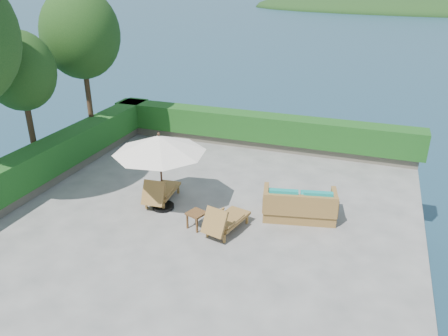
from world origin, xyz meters
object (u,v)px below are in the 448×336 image
(lounge_left, at_px, (160,191))
(side_table, at_px, (196,215))
(wicker_loveseat, at_px, (299,206))
(patio_umbrella, at_px, (159,145))
(lounge_right, at_px, (225,220))

(lounge_left, height_order, side_table, lounge_left)
(lounge_left, relative_size, side_table, 2.87)
(wicker_loveseat, bearing_deg, patio_umbrella, 179.44)
(side_table, bearing_deg, wicker_loveseat, 30.02)
(lounge_right, height_order, wicker_loveseat, wicker_loveseat)
(patio_umbrella, relative_size, side_table, 5.65)
(patio_umbrella, distance_m, lounge_left, 1.65)
(lounge_right, bearing_deg, wicker_loveseat, 52.93)
(patio_umbrella, relative_size, lounge_left, 1.97)
(patio_umbrella, height_order, lounge_left, patio_umbrella)
(patio_umbrella, height_order, lounge_right, patio_umbrella)
(lounge_right, xyz_separation_m, side_table, (-0.80, -0.04, 0.02))
(lounge_right, distance_m, wicker_loveseat, 2.23)
(patio_umbrella, xyz_separation_m, lounge_right, (2.16, -0.64, -1.63))
(lounge_right, relative_size, wicker_loveseat, 0.75)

